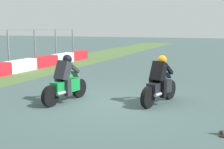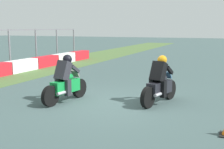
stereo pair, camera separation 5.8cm
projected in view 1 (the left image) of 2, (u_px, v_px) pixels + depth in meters
ground_plane at (111, 103)px, 9.16m from camera, size 120.00×120.00×0.00m
rider_lane_a at (160, 84)px, 9.05m from camera, size 2.01×0.68×1.51m
rider_lane_b at (65, 83)px, 9.25m from camera, size 2.04×0.60×1.51m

